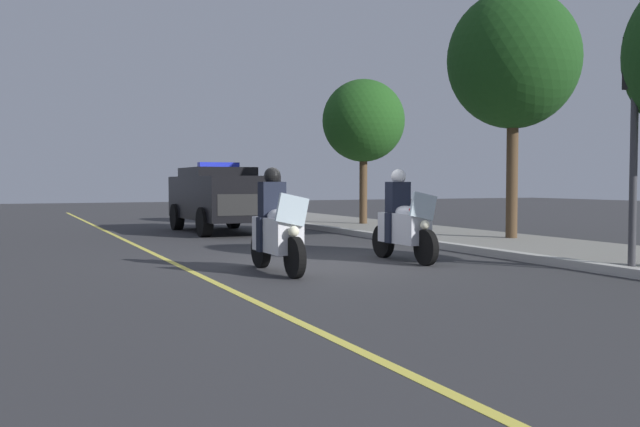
# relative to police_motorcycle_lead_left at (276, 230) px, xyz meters

# --- Properties ---
(ground_plane) EXTENTS (80.00, 80.00, 0.00)m
(ground_plane) POSITION_rel_police_motorcycle_lead_left_xyz_m (-0.93, 1.24, -0.70)
(ground_plane) COLOR #333335
(curb_strip) EXTENTS (48.00, 0.24, 0.15)m
(curb_strip) POSITION_rel_police_motorcycle_lead_left_xyz_m (-0.93, 4.80, -0.62)
(curb_strip) COLOR #B7B5AD
(curb_strip) RESTS_ON ground
(sidewalk_strip) EXTENTS (48.00, 3.60, 0.10)m
(sidewalk_strip) POSITION_rel_police_motorcycle_lead_left_xyz_m (-0.93, 6.70, -0.65)
(sidewalk_strip) COLOR gray
(sidewalk_strip) RESTS_ON ground
(lane_stripe_center) EXTENTS (48.00, 0.12, 0.01)m
(lane_stripe_center) POSITION_rel_police_motorcycle_lead_left_xyz_m (-0.93, -1.24, -0.70)
(lane_stripe_center) COLOR #E0D14C
(lane_stripe_center) RESTS_ON ground
(police_motorcycle_lead_left) EXTENTS (2.14, 0.56, 1.72)m
(police_motorcycle_lead_left) POSITION_rel_police_motorcycle_lead_left_xyz_m (0.00, 0.00, 0.00)
(police_motorcycle_lead_left) COLOR black
(police_motorcycle_lead_left) RESTS_ON ground
(police_motorcycle_lead_right) EXTENTS (2.14, 0.56, 1.72)m
(police_motorcycle_lead_right) POSITION_rel_police_motorcycle_lead_left_xyz_m (-0.56, 2.73, 0.00)
(police_motorcycle_lead_right) COLOR black
(police_motorcycle_lead_right) RESTS_ON ground
(police_suv) EXTENTS (4.93, 2.12, 2.05)m
(police_suv) POSITION_rel_police_motorcycle_lead_left_xyz_m (-9.28, 1.76, 0.37)
(police_suv) COLOR black
(police_suv) RESTS_ON ground
(traffic_light) EXTENTS (0.38, 0.28, 3.73)m
(traffic_light) POSITION_rel_police_motorcycle_lead_left_xyz_m (2.47, 5.20, 2.13)
(traffic_light) COLOR #38383D
(traffic_light) RESTS_ON sidewalk_strip
(tree_mid_block) EXTENTS (3.21, 3.21, 6.05)m
(tree_mid_block) POSITION_rel_police_motorcycle_lead_left_xyz_m (-3.12, 7.38, 3.75)
(tree_mid_block) COLOR #4C3823
(tree_mid_block) RESTS_ON sidewalk_strip
(tree_far_back) EXTENTS (2.71, 2.71, 4.75)m
(tree_far_back) POSITION_rel_police_motorcycle_lead_left_xyz_m (-9.89, 6.84, 2.78)
(tree_far_back) COLOR #4C3823
(tree_far_back) RESTS_ON sidewalk_strip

